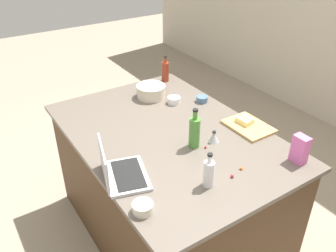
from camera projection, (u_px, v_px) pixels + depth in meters
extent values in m
plane|color=gray|center=(168.00, 228.00, 2.79)|extent=(12.00, 12.00, 0.00)
cube|color=#4C331E|center=(168.00, 186.00, 2.57)|extent=(1.60, 1.09, 0.87)
cube|color=#60564C|center=(168.00, 134.00, 2.33)|extent=(1.66, 1.15, 0.03)
cube|color=#B7B7BC|center=(127.00, 176.00, 1.93)|extent=(0.36, 0.30, 0.02)
cube|color=black|center=(128.00, 174.00, 1.92)|extent=(0.31, 0.22, 0.00)
cube|color=#B7B7BC|center=(104.00, 163.00, 1.84)|extent=(0.29, 0.09, 0.20)
cube|color=#333842|center=(105.00, 163.00, 1.84)|extent=(0.26, 0.08, 0.18)
cylinder|color=beige|center=(151.00, 92.00, 2.75)|extent=(0.22, 0.22, 0.09)
cylinder|color=black|center=(151.00, 91.00, 2.75)|extent=(0.18, 0.18, 0.08)
torus|color=beige|center=(151.00, 86.00, 2.73)|extent=(0.23, 0.23, 0.01)
cylinder|color=#4C8C38|center=(194.00, 133.00, 2.14)|extent=(0.07, 0.07, 0.19)
cylinder|color=#4C8C38|center=(195.00, 115.00, 2.07)|extent=(0.03, 0.03, 0.05)
cylinder|color=black|center=(195.00, 110.00, 2.06)|extent=(0.03, 0.03, 0.01)
cylinder|color=maroon|center=(165.00, 72.00, 3.01)|extent=(0.06, 0.06, 0.17)
cylinder|color=maroon|center=(165.00, 60.00, 2.95)|extent=(0.03, 0.03, 0.05)
cylinder|color=black|center=(165.00, 57.00, 2.94)|extent=(0.03, 0.03, 0.01)
cylinder|color=white|center=(209.00, 174.00, 1.83)|extent=(0.06, 0.06, 0.15)
cylinder|color=white|center=(210.00, 159.00, 1.78)|extent=(0.02, 0.02, 0.04)
cylinder|color=black|center=(210.00, 155.00, 1.77)|extent=(0.03, 0.03, 0.01)
cube|color=tan|center=(249.00, 126.00, 2.38)|extent=(0.31, 0.24, 0.02)
cube|color=#F4E58C|center=(243.00, 121.00, 2.38)|extent=(0.11, 0.04, 0.04)
cube|color=#F4E58C|center=(246.00, 119.00, 2.41)|extent=(0.11, 0.04, 0.04)
cylinder|color=beige|center=(143.00, 208.00, 1.69)|extent=(0.10, 0.10, 0.05)
cylinder|color=slate|center=(202.00, 99.00, 2.70)|extent=(0.09, 0.09, 0.04)
cylinder|color=white|center=(174.00, 100.00, 2.68)|extent=(0.10, 0.10, 0.05)
cone|color=#B2B2B7|center=(214.00, 137.00, 2.21)|extent=(0.07, 0.07, 0.07)
cylinder|color=black|center=(214.00, 132.00, 2.20)|extent=(0.02, 0.02, 0.01)
cube|color=pink|center=(300.00, 149.00, 2.01)|extent=(0.09, 0.06, 0.17)
sphere|color=orange|center=(241.00, 168.00, 1.98)|extent=(0.02, 0.02, 0.02)
sphere|color=red|center=(232.00, 176.00, 1.92)|extent=(0.02, 0.02, 0.02)
sphere|color=blue|center=(156.00, 81.00, 3.03)|extent=(0.02, 0.02, 0.02)
sphere|color=red|center=(206.00, 147.00, 2.17)|extent=(0.01, 0.01, 0.01)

